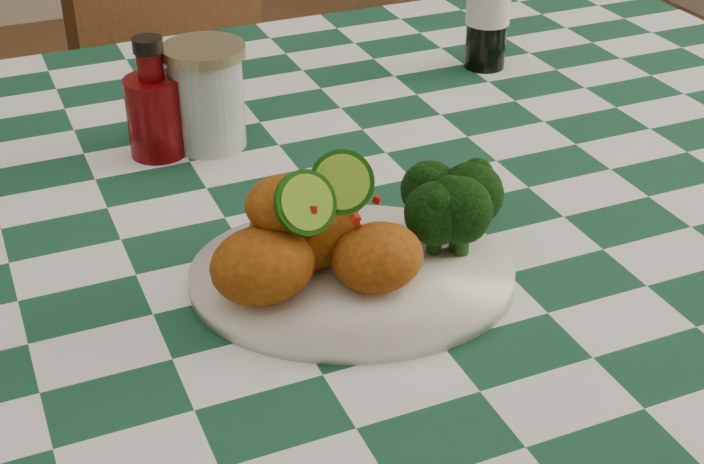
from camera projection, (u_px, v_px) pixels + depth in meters
name	position (u px, v px, depth m)	size (l,w,h in m)	color
plate	(352.00, 277.00, 0.86)	(0.28, 0.22, 0.02)	white
fried_chicken_pile	(326.00, 222.00, 0.82)	(0.16, 0.12, 0.11)	#A55310
broccoli_side	(449.00, 206.00, 0.88)	(0.09, 0.09, 0.07)	black
ketchup_bottle	(154.00, 97.00, 1.05)	(0.06, 0.06, 0.13)	#640507
mason_jar	(207.00, 96.00, 1.07)	(0.09, 0.09, 0.12)	#B2BCBA
wooden_chair_right	(245.00, 158.00, 1.80)	(0.41, 0.43, 0.90)	#472814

